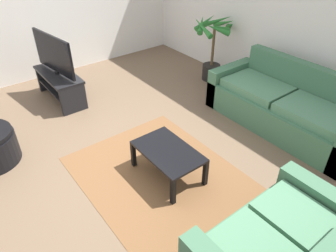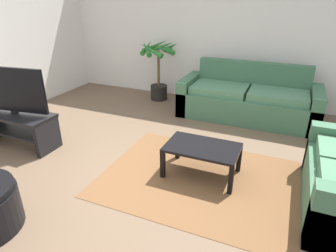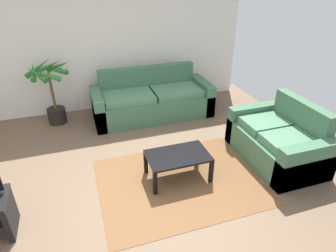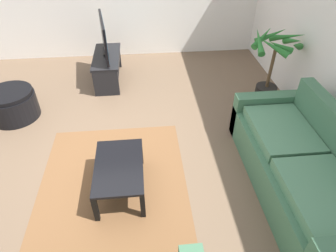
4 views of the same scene
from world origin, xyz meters
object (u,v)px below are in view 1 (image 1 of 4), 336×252
object	(u,v)px
tv	(53,54)
couch_main	(285,108)
coffee_table	(168,154)
potted_palm	(213,47)
tv_stand	(60,83)

from	to	relation	value
tv	couch_main	bearing A→B (deg)	39.47
couch_main	coffee_table	distance (m)	2.01
coffee_table	potted_palm	distance (m)	2.80
tv	potted_palm	size ratio (longest dim) A/B	0.90
tv_stand	potted_palm	bearing A→B (deg)	69.24
coffee_table	potted_palm	size ratio (longest dim) A/B	0.72
couch_main	tv	xyz separation A→B (m)	(-2.77, -2.28, 0.51)
tv_stand	couch_main	bearing A→B (deg)	39.51
potted_palm	couch_main	bearing A→B (deg)	-8.61
couch_main	tv_stand	world-z (taller)	couch_main
tv	coffee_table	size ratio (longest dim) A/B	1.26
tv	coffee_table	distance (m)	2.64
couch_main	potted_palm	distance (m)	1.85
couch_main	coffee_table	xyz separation A→B (m)	(-0.20, -2.00, 0.02)
tv_stand	potted_palm	distance (m)	2.76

